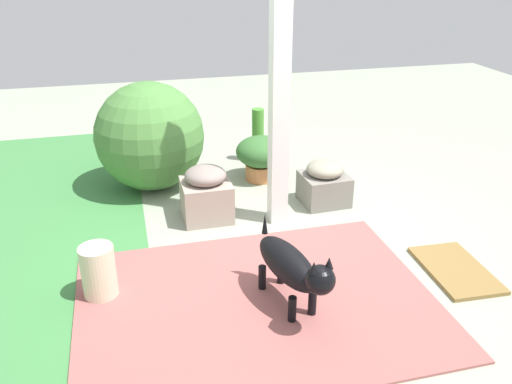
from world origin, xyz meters
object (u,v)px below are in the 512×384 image
(porch_pillar, at_px, (280,74))
(terracotta_pot_broad, at_px, (261,155))
(dog, at_px, (292,266))
(doormat, at_px, (456,270))
(terracotta_pot_tall, at_px, (258,143))
(stone_planter_mid, at_px, (206,194))
(stone_planter_nearest, at_px, (324,183))
(ceramic_urn, at_px, (99,272))
(round_shrub, at_px, (150,136))

(porch_pillar, xyz_separation_m, terracotta_pot_broad, (0.91, -0.09, -1.02))
(dog, bearing_deg, doormat, -85.39)
(porch_pillar, bearing_deg, dog, 167.71)
(terracotta_pot_tall, distance_m, dog, 2.70)
(terracotta_pot_tall, bearing_deg, stone_planter_mid, 147.53)
(stone_planter_nearest, bearing_deg, ceramic_urn, 116.75)
(dog, bearing_deg, terracotta_pot_tall, -9.80)
(stone_planter_mid, distance_m, round_shrub, 0.96)
(porch_pillar, height_order, stone_planter_mid, porch_pillar)
(dog, xyz_separation_m, doormat, (0.11, -1.33, -0.31))
(round_shrub, distance_m, dog, 2.37)
(stone_planter_nearest, bearing_deg, terracotta_pot_broad, 32.08)
(round_shrub, relative_size, terracotta_pot_broad, 2.07)
(stone_planter_mid, xyz_separation_m, terracotta_pot_broad, (0.72, -0.69, 0.03))
(dog, bearing_deg, porch_pillar, -12.29)
(stone_planter_nearest, xyz_separation_m, terracotta_pot_broad, (0.69, 0.43, 0.07))
(stone_planter_nearest, distance_m, round_shrub, 1.74)
(terracotta_pot_broad, relative_size, ceramic_urn, 1.31)
(round_shrub, bearing_deg, stone_planter_mid, -153.46)
(terracotta_pot_broad, height_order, doormat, terracotta_pot_broad)
(stone_planter_mid, bearing_deg, porch_pillar, -107.23)
(terracotta_pot_broad, relative_size, doormat, 0.73)
(round_shrub, height_order, ceramic_urn, round_shrub)
(stone_planter_mid, xyz_separation_m, dog, (-1.42, -0.33, 0.09))
(doormat, bearing_deg, stone_planter_mid, 51.46)
(porch_pillar, height_order, terracotta_pot_tall, porch_pillar)
(dog, distance_m, doormat, 1.37)
(porch_pillar, bearing_deg, stone_planter_mid, 72.77)
(terracotta_pot_broad, bearing_deg, terracotta_pot_tall, -11.08)
(stone_planter_mid, height_order, dog, dog)
(terracotta_pot_tall, bearing_deg, terracotta_pot_broad, 168.92)
(doormat, bearing_deg, porch_pillar, 43.03)
(terracotta_pot_tall, relative_size, doormat, 0.85)
(stone_planter_nearest, distance_m, terracotta_pot_broad, 0.81)
(round_shrub, xyz_separation_m, terracotta_pot_tall, (0.42, -1.19, -0.31))
(round_shrub, bearing_deg, terracotta_pot_broad, -94.84)
(dog, bearing_deg, stone_planter_mid, 12.92)
(terracotta_pot_tall, height_order, doormat, terracotta_pot_tall)
(round_shrub, bearing_deg, terracotta_pot_tall, -70.59)
(stone_planter_nearest, xyz_separation_m, ceramic_urn, (-1.02, 2.02, -0.00))
(dog, height_order, doormat, dog)
(doormat, bearing_deg, round_shrub, 44.02)
(stone_planter_nearest, relative_size, stone_planter_mid, 0.88)
(doormat, bearing_deg, terracotta_pot_tall, 18.77)
(stone_planter_mid, bearing_deg, ceramic_urn, 137.36)
(porch_pillar, xyz_separation_m, terracotta_pot_tall, (1.42, -0.19, -1.07))
(round_shrub, bearing_deg, stone_planter_nearest, -117.09)
(dog, height_order, ceramic_urn, dog)
(doormat, bearing_deg, terracotta_pot_broad, 25.39)
(stone_planter_mid, distance_m, terracotta_pot_tall, 1.46)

